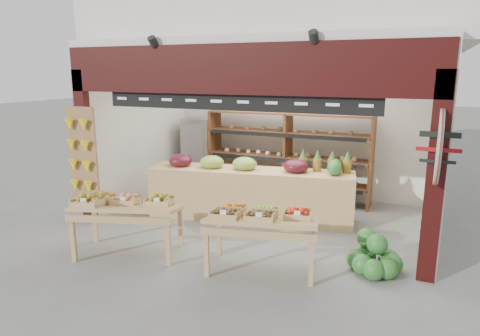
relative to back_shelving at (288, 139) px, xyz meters
name	(u,v)px	position (x,y,z in m)	size (l,w,h in m)	color
ground	(256,224)	(-0.02, -1.72, -1.26)	(60.00, 60.00, 0.00)	slate
shop_structure	(288,1)	(-0.02, -0.11, 2.66)	(6.36, 5.12, 5.40)	silver
banana_board	(82,162)	(-2.75, -2.90, -0.14)	(0.60, 0.15, 1.80)	olive
gift_sign	(439,147)	(2.73, -2.87, 0.49)	(0.04, 0.93, 0.92)	#A3CDB6
back_shelving	(288,139)	(0.00, 0.00, 0.00)	(3.41, 0.56, 2.07)	brown
refrigerator	(199,153)	(-2.13, 0.09, -0.46)	(0.62, 0.62, 1.60)	#A9ACB0
cardboard_stack	(193,191)	(-1.63, -1.11, -1.01)	(1.10, 0.79, 0.69)	silver
mid_counter	(249,192)	(-0.25, -1.48, -0.76)	(3.71, 1.33, 1.13)	#D8B36E
display_table_left	(122,205)	(-1.39, -3.58, -0.54)	(1.66, 1.23, 0.96)	#D8B36E
display_table_right	(258,217)	(0.62, -3.31, -0.53)	(1.60, 1.12, 0.95)	#D8B36E
watermelon_pile	(374,258)	(2.09, -2.80, -1.06)	(0.74, 0.71, 0.54)	#20531B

